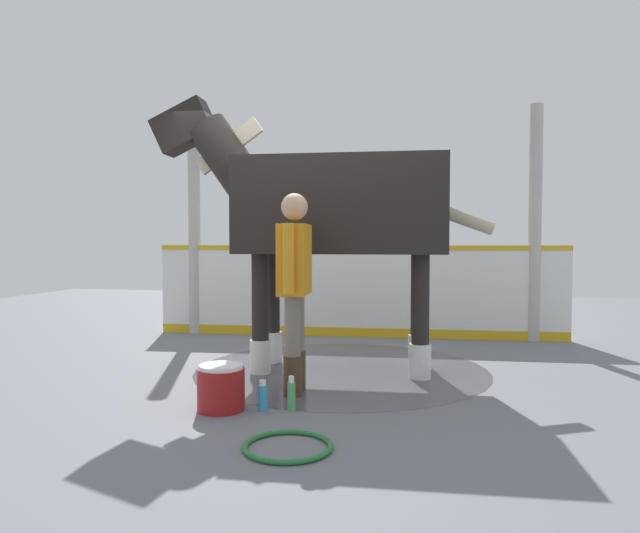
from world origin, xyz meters
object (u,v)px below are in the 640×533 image
at_px(horse, 329,211).
at_px(bottle_shampoo, 263,396).
at_px(wash_bucket, 221,388).
at_px(bottle_spray, 291,395).
at_px(hose_coil, 288,446).
at_px(handler, 295,279).

xyz_separation_m(horse, bottle_shampoo, (0.24, 1.43, -1.43)).
bearing_deg(wash_bucket, bottle_shampoo, -171.11).
distance_m(wash_bucket, bottle_spray, 0.52).
height_order(horse, wash_bucket, horse).
distance_m(bottle_spray, hose_coil, 0.77).
distance_m(horse, handler, 1.08).
bearing_deg(wash_bucket, bottle_spray, -172.46).
height_order(handler, hose_coil, handler).
relative_size(wash_bucket, bottle_spray, 1.34).
bearing_deg(bottle_spray, horse, -91.17).
bearing_deg(hose_coil, bottle_spray, -77.70).
distance_m(horse, bottle_spray, 2.00).
bearing_deg(handler, hose_coil, -82.33).
xyz_separation_m(handler, wash_bucket, (0.42, 0.59, -0.77)).
distance_m(bottle_shampoo, hose_coil, 0.82).
height_order(handler, wash_bucket, handler).
bearing_deg(wash_bucket, handler, -125.39).
height_order(horse, bottle_spray, horse).
bearing_deg(handler, bottle_spray, -83.14).
xyz_separation_m(bottle_shampoo, hose_coil, (-0.38, 0.73, -0.09)).
bearing_deg(handler, bottle_shampoo, -105.82).
relative_size(handler, wash_bucket, 4.67).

